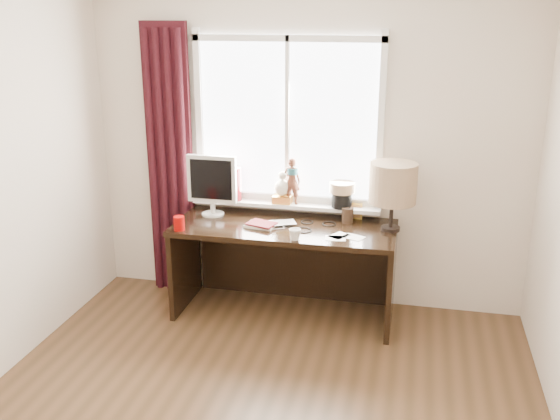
% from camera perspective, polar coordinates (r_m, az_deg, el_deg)
% --- Properties ---
extents(wall_back, '(3.50, 0.00, 2.60)m').
position_cam_1_polar(wall_back, '(4.97, 2.47, 5.87)').
color(wall_back, beige).
rests_on(wall_back, ground).
extents(laptop, '(0.37, 0.32, 0.03)m').
position_cam_1_polar(laptop, '(4.78, -0.44, -1.28)').
color(laptop, silver).
rests_on(laptop, desk).
extents(mug, '(0.12, 0.12, 0.09)m').
position_cam_1_polar(mug, '(4.48, 1.38, -2.22)').
color(mug, white).
rests_on(mug, desk).
extents(red_cup, '(0.08, 0.08, 0.11)m').
position_cam_1_polar(red_cup, '(4.73, -9.20, -1.21)').
color(red_cup, '#8F0300').
rests_on(red_cup, desk).
extents(window, '(1.52, 0.22, 1.40)m').
position_cam_1_polar(window, '(4.94, 0.67, 5.84)').
color(window, white).
rests_on(window, ground).
extents(curtain, '(0.38, 0.09, 2.25)m').
position_cam_1_polar(curtain, '(5.24, -10.06, 4.17)').
color(curtain, black).
rests_on(curtain, floor).
extents(desk, '(1.70, 0.70, 0.75)m').
position_cam_1_polar(desk, '(4.96, 0.64, -3.73)').
color(desk, black).
rests_on(desk, floor).
extents(monitor, '(0.40, 0.18, 0.49)m').
position_cam_1_polar(monitor, '(4.98, -6.25, 2.59)').
color(monitor, beige).
rests_on(monitor, desk).
extents(notebook_stack, '(0.25, 0.21, 0.03)m').
position_cam_1_polar(notebook_stack, '(4.76, -1.75, -1.34)').
color(notebook_stack, beige).
rests_on(notebook_stack, desk).
extents(brush_holder, '(0.09, 0.09, 0.25)m').
position_cam_1_polar(brush_holder, '(4.86, 6.20, -0.47)').
color(brush_holder, black).
rests_on(brush_holder, desk).
extents(icon_frame, '(0.10, 0.03, 0.13)m').
position_cam_1_polar(icon_frame, '(4.95, 6.95, -0.10)').
color(icon_frame, gold).
rests_on(icon_frame, desk).
extents(table_lamp, '(0.35, 0.35, 0.52)m').
position_cam_1_polar(table_lamp, '(4.65, 10.29, 2.37)').
color(table_lamp, black).
rests_on(table_lamp, desk).
extents(loose_papers, '(0.30, 0.22, 0.00)m').
position_cam_1_polar(loose_papers, '(4.57, 5.75, -2.48)').
color(loose_papers, white).
rests_on(loose_papers, desk).
extents(desk_cables, '(0.32, 0.35, 0.01)m').
position_cam_1_polar(desk_cables, '(4.77, 2.97, -1.48)').
color(desk_cables, black).
rests_on(desk_cables, desk).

